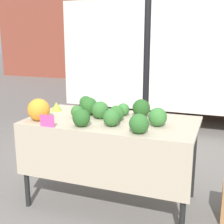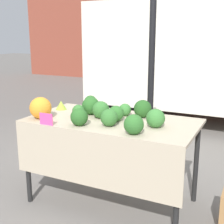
% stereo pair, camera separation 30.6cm
% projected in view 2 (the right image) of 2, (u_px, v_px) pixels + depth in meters
% --- Properties ---
extents(ground_plane, '(40.00, 40.00, 0.00)m').
position_uv_depth(ground_plane, '(112.00, 201.00, 3.30)').
color(ground_plane, slate).
extents(tent_pole, '(0.07, 0.07, 2.20)m').
position_uv_depth(tent_pole, '(151.00, 91.00, 3.48)').
color(tent_pole, black).
rests_on(tent_pole, ground_plane).
extents(parked_truck, '(4.85, 2.04, 2.32)m').
position_uv_depth(parked_truck, '(209.00, 58.00, 6.06)').
color(parked_truck, silver).
rests_on(parked_truck, ground_plane).
extents(market_table, '(1.67, 0.89, 0.89)m').
position_uv_depth(market_table, '(109.00, 133.00, 3.06)').
color(market_table, tan).
rests_on(market_table, ground_plane).
extents(orange_cauliflower, '(0.22, 0.22, 0.22)m').
position_uv_depth(orange_cauliflower, '(41.00, 108.00, 3.11)').
color(orange_cauliflower, orange).
rests_on(orange_cauliflower, market_table).
extents(romanesco_head, '(0.12, 0.12, 0.10)m').
position_uv_depth(romanesco_head, '(61.00, 105.00, 3.50)').
color(romanesco_head, '#93B238').
rests_on(romanesco_head, market_table).
extents(broccoli_head_0, '(0.19, 0.19, 0.19)m').
position_uv_depth(broccoli_head_0, '(91.00, 106.00, 3.27)').
color(broccoli_head_0, '#285B23').
rests_on(broccoli_head_0, market_table).
extents(broccoli_head_1, '(0.18, 0.18, 0.18)m').
position_uv_depth(broccoli_head_1, '(143.00, 109.00, 3.16)').
color(broccoli_head_1, '#23511E').
rests_on(broccoli_head_1, market_table).
extents(broccoli_head_2, '(0.17, 0.17, 0.17)m').
position_uv_depth(broccoli_head_2, '(101.00, 110.00, 3.13)').
color(broccoli_head_2, '#336B2D').
rests_on(broccoli_head_2, market_table).
extents(broccoli_head_3, '(0.13, 0.13, 0.13)m').
position_uv_depth(broccoli_head_3, '(78.00, 111.00, 3.17)').
color(broccoli_head_3, '#336B2D').
rests_on(broccoli_head_3, market_table).
extents(broccoli_head_4, '(0.13, 0.13, 0.13)m').
position_uv_depth(broccoli_head_4, '(125.00, 110.00, 3.22)').
color(broccoli_head_4, '#387533').
rests_on(broccoli_head_4, market_table).
extents(broccoli_head_5, '(0.16, 0.16, 0.16)m').
position_uv_depth(broccoli_head_5, '(79.00, 117.00, 2.87)').
color(broccoli_head_5, '#285B23').
rests_on(broccoli_head_5, market_table).
extents(broccoli_head_6, '(0.15, 0.15, 0.15)m').
position_uv_depth(broccoli_head_6, '(90.00, 102.00, 3.56)').
color(broccoli_head_6, '#285B23').
rests_on(broccoli_head_6, market_table).
extents(broccoli_head_7, '(0.17, 0.17, 0.17)m').
position_uv_depth(broccoli_head_7, '(156.00, 118.00, 2.81)').
color(broccoli_head_7, '#387533').
rests_on(broccoli_head_7, market_table).
extents(broccoli_head_8, '(0.16, 0.16, 0.16)m').
position_uv_depth(broccoli_head_8, '(109.00, 118.00, 2.86)').
color(broccoli_head_8, '#336B2D').
rests_on(broccoli_head_8, market_table).
extents(broccoli_head_9, '(0.17, 0.17, 0.17)m').
position_uv_depth(broccoli_head_9, '(134.00, 124.00, 2.62)').
color(broccoli_head_9, '#2D6628').
rests_on(broccoli_head_9, market_table).
extents(broccoli_head_10, '(0.15, 0.15, 0.15)m').
position_uv_depth(broccoli_head_10, '(116.00, 113.00, 3.02)').
color(broccoli_head_10, '#2D6628').
rests_on(broccoli_head_10, market_table).
extents(price_sign, '(0.15, 0.01, 0.11)m').
position_uv_depth(price_sign, '(46.00, 119.00, 2.90)').
color(price_sign, '#EF4793').
rests_on(price_sign, market_table).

